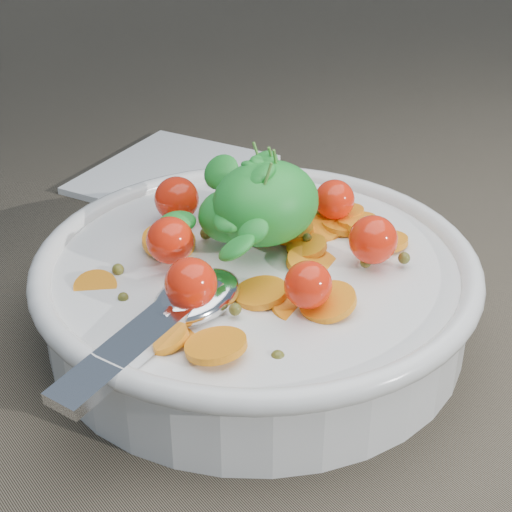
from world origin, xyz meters
TOP-DOWN VIEW (x-y plane):
  - ground at (0.00, 0.00)m, footprint 6.00×6.00m
  - bowl at (-0.03, -0.02)m, footprint 0.31×0.29m
  - napkin at (0.06, 0.23)m, footprint 0.21×0.20m

SIDE VIEW (x-z plane):
  - ground at x=0.00m, z-range 0.00..0.00m
  - napkin at x=0.06m, z-range 0.00..0.01m
  - bowl at x=-0.03m, z-range -0.03..0.10m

